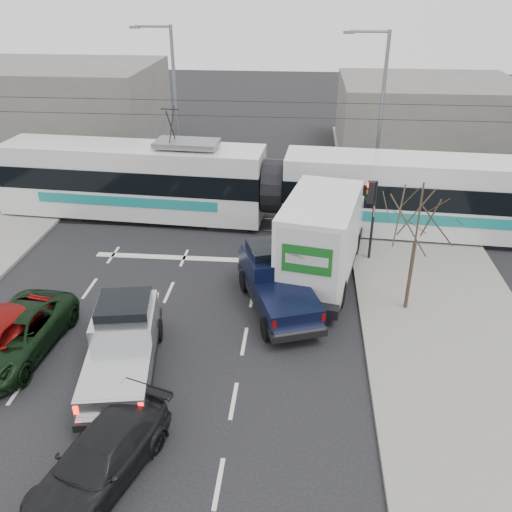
# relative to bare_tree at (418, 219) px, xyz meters

# --- Properties ---
(ground) EXTENTS (120.00, 120.00, 0.00)m
(ground) POSITION_rel_bare_tree_xyz_m (-7.60, -2.50, -3.79)
(ground) COLOR black
(ground) RESTS_ON ground
(sidewalk_right) EXTENTS (6.00, 60.00, 0.15)m
(sidewalk_right) POSITION_rel_bare_tree_xyz_m (1.40, -2.50, -3.72)
(sidewalk_right) COLOR gray
(sidewalk_right) RESTS_ON ground
(rails) EXTENTS (60.00, 1.60, 0.03)m
(rails) POSITION_rel_bare_tree_xyz_m (-7.60, 7.50, -3.78)
(rails) COLOR #33302D
(rails) RESTS_ON ground
(building_left) EXTENTS (14.00, 10.00, 6.00)m
(building_left) POSITION_rel_bare_tree_xyz_m (-21.60, 19.50, -0.79)
(building_left) COLOR slate
(building_left) RESTS_ON ground
(building_right) EXTENTS (12.00, 10.00, 5.00)m
(building_right) POSITION_rel_bare_tree_xyz_m (4.40, 21.50, -1.29)
(building_right) COLOR slate
(building_right) RESTS_ON ground
(bare_tree) EXTENTS (2.40, 2.40, 5.00)m
(bare_tree) POSITION_rel_bare_tree_xyz_m (0.00, 0.00, 0.00)
(bare_tree) COLOR #47382B
(bare_tree) RESTS_ON ground
(traffic_signal) EXTENTS (0.44, 0.44, 3.60)m
(traffic_signal) POSITION_rel_bare_tree_xyz_m (-1.13, 4.00, -1.05)
(traffic_signal) COLOR black
(traffic_signal) RESTS_ON ground
(street_lamp_near) EXTENTS (2.38, 0.25, 9.00)m
(street_lamp_near) POSITION_rel_bare_tree_xyz_m (-0.29, 11.50, 1.32)
(street_lamp_near) COLOR slate
(street_lamp_near) RESTS_ON ground
(street_lamp_far) EXTENTS (2.38, 0.25, 9.00)m
(street_lamp_far) POSITION_rel_bare_tree_xyz_m (-11.79, 13.50, 1.32)
(street_lamp_far) COLOR slate
(street_lamp_far) RESTS_ON ground
(catenary) EXTENTS (60.00, 0.20, 7.00)m
(catenary) POSITION_rel_bare_tree_xyz_m (-7.60, 7.50, 0.09)
(catenary) COLOR black
(catenary) RESTS_ON ground
(tram) EXTENTS (28.01, 4.67, 5.69)m
(tram) POSITION_rel_bare_tree_xyz_m (-5.55, 7.54, -1.77)
(tram) COLOR silver
(tram) RESTS_ON ground
(silver_pickup) EXTENTS (2.90, 6.00, 2.09)m
(silver_pickup) POSITION_rel_bare_tree_xyz_m (-9.57, -4.24, -2.75)
(silver_pickup) COLOR black
(silver_pickup) RESTS_ON ground
(box_truck) EXTENTS (4.03, 7.91, 3.77)m
(box_truck) POSITION_rel_bare_tree_xyz_m (-3.20, 2.32, -1.93)
(box_truck) COLOR black
(box_truck) RESTS_ON ground
(navy_pickup) EXTENTS (3.61, 5.71, 2.26)m
(navy_pickup) POSITION_rel_bare_tree_xyz_m (-4.95, -0.05, -2.68)
(navy_pickup) COLOR black
(navy_pickup) RESTS_ON ground
(green_car) EXTENTS (2.74, 5.32, 1.44)m
(green_car) POSITION_rel_bare_tree_xyz_m (-13.44, -3.82, -3.07)
(green_car) COLOR black
(green_car) RESTS_ON ground
(dark_car) EXTENTS (3.22, 4.92, 1.33)m
(dark_car) POSITION_rel_bare_tree_xyz_m (-8.85, -8.60, -3.13)
(dark_car) COLOR black
(dark_car) RESTS_ON ground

